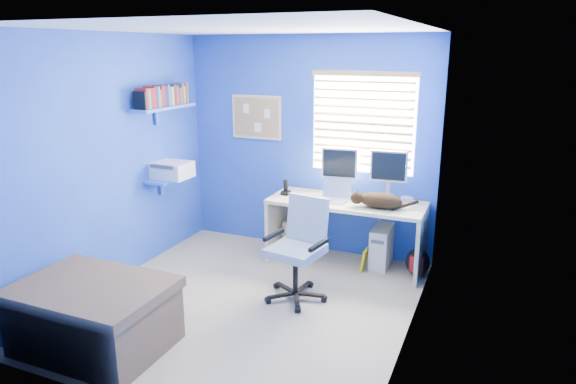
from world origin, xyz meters
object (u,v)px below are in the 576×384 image
at_px(desk, 346,233).
at_px(office_chair, 298,262).
at_px(laptop, 332,191).
at_px(cat, 380,200).
at_px(tower_pc, 381,246).

xyz_separation_m(desk, office_chair, (-0.19, -0.93, -0.01)).
relative_size(laptop, office_chair, 0.34).
bearing_deg(office_chair, cat, 54.60).
bearing_deg(laptop, desk, 27.54).
bearing_deg(office_chair, desk, 78.16).
distance_m(desk, office_chair, 0.95).
distance_m(cat, office_chair, 1.11).
bearing_deg(office_chair, tower_pc, 61.23).
xyz_separation_m(cat, tower_pc, (-0.01, 0.23, -0.60)).
relative_size(desk, laptop, 5.13).
height_order(desk, cat, cat).
relative_size(desk, cat, 3.68).
bearing_deg(cat, desk, 152.35).
relative_size(desk, office_chair, 1.73).
relative_size(cat, office_chair, 0.47).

